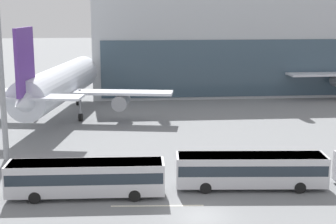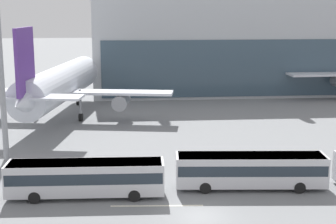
# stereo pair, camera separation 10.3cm
# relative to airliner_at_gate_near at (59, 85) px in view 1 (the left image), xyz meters

# --- Properties ---
(ground_plane) EXTENTS (440.00, 440.00, 0.00)m
(ground_plane) POSITION_rel_airliner_at_gate_near_xyz_m (14.82, -35.59, -4.96)
(ground_plane) COLOR slate
(airliner_at_gate_near) EXTENTS (32.27, 34.12, 13.45)m
(airliner_at_gate_near) POSITION_rel_airliner_at_gate_near_xyz_m (0.00, 0.00, 0.00)
(airliner_at_gate_near) COLOR silver
(airliner_at_gate_near) RESTS_ON ground_plane
(shuttle_bus_2) EXTENTS (13.22, 3.20, 3.05)m
(shuttle_bus_2) POSITION_rel_airliner_at_gate_near_xyz_m (5.85, -30.77, -3.15)
(shuttle_bus_2) COLOR silver
(shuttle_bus_2) RESTS_ON ground_plane
(shuttle_bus_3) EXTENTS (13.31, 3.76, 3.05)m
(shuttle_bus_3) POSITION_rel_airliner_at_gate_near_xyz_m (20.18, -29.89, -3.15)
(shuttle_bus_3) COLOR silver
(shuttle_bus_3) RESTS_ON ground_plane
(lane_stripe_4) EXTENTS (7.51, 0.73, 0.01)m
(lane_stripe_4) POSITION_rel_airliner_at_gate_near_xyz_m (11.69, -33.28, -4.96)
(lane_stripe_4) COLOR silver
(lane_stripe_4) RESTS_ON ground_plane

